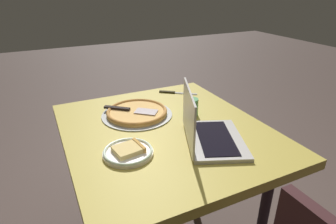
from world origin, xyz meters
The scene contains 6 objects.
dining_table centered at (0.00, 0.00, 0.69)m, with size 1.06×0.95×0.77m.
laptop centered at (0.20, 0.11, 0.82)m, with size 0.41×0.36×0.25m.
pizza_plate centered at (0.14, -0.24, 0.78)m, with size 0.21×0.21×0.04m.
pizza_tray centered at (-0.20, -0.07, 0.78)m, with size 0.38×0.38×0.03m.
table_knife centered at (-0.40, 0.25, 0.77)m, with size 0.16×0.21×0.01m.
drink_cup centered at (-0.08, 0.19, 0.82)m, with size 0.07×0.07×0.09m.
Camera 1 is at (1.10, -0.52, 1.42)m, focal length 30.03 mm.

